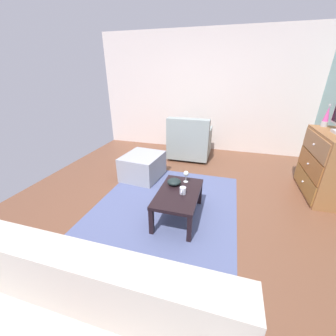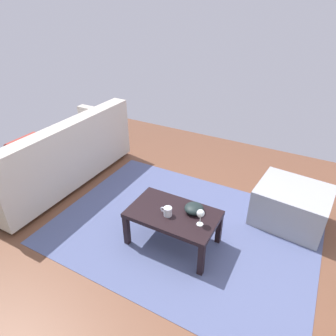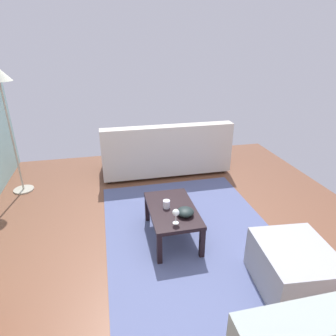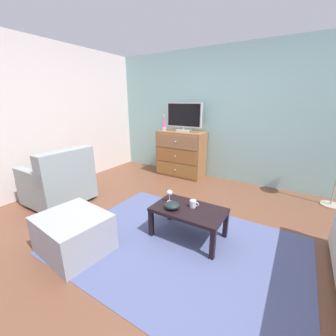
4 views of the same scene
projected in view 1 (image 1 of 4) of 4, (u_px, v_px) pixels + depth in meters
ground_plane at (180, 209)px, 2.91m from camera, size 5.79×4.99×0.05m
wall_plain_left at (209, 94)px, 4.69m from camera, size 0.12×4.99×2.53m
area_rug at (162, 213)px, 2.77m from camera, size 2.60×1.90×0.01m
dresser at (327, 166)px, 3.03m from camera, size 1.00×0.49×0.95m
lava_lamp at (326, 117)px, 3.13m from camera, size 0.09×0.09×0.33m
coffee_table at (178, 195)px, 2.58m from camera, size 0.83×0.50×0.37m
wine_glass at (186, 174)px, 2.75m from camera, size 0.07×0.07×0.16m
mug at (183, 191)px, 2.51m from camera, size 0.11×0.08×0.08m
bowl_decorative at (174, 182)px, 2.71m from camera, size 0.18×0.18×0.08m
armchair at (190, 142)px, 4.46m from camera, size 0.80×0.84×0.89m
ottoman at (143, 166)px, 3.67m from camera, size 0.75×0.66×0.41m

